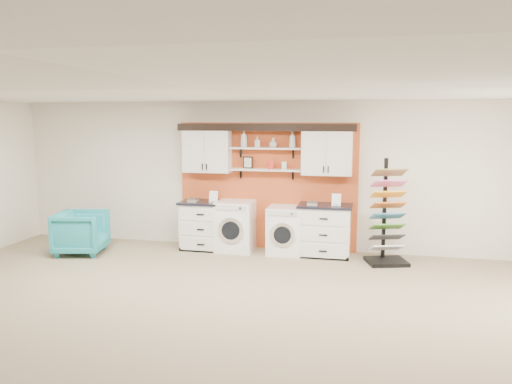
% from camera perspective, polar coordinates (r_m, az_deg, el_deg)
% --- Properties ---
extents(floor, '(10.00, 10.00, 0.00)m').
position_cam_1_polar(floor, '(6.08, -6.29, -15.66)').
color(floor, gray).
rests_on(floor, ground).
extents(ceiling, '(10.00, 10.00, 0.00)m').
position_cam_1_polar(ceiling, '(5.57, -6.76, 11.69)').
color(ceiling, white).
rests_on(ceiling, wall_back).
extents(wall_back, '(10.00, 0.00, 10.00)m').
position_cam_1_polar(wall_back, '(9.49, 1.33, 1.90)').
color(wall_back, beige).
rests_on(wall_back, floor).
extents(accent_panel, '(3.40, 0.07, 2.40)m').
position_cam_1_polar(accent_panel, '(9.48, 1.29, 0.67)').
color(accent_panel, '#BF4B20').
rests_on(accent_panel, wall_back).
extents(upper_cabinet_left, '(0.90, 0.35, 0.84)m').
position_cam_1_polar(upper_cabinet_left, '(9.53, -5.60, 4.78)').
color(upper_cabinet_left, white).
rests_on(upper_cabinet_left, wall_back).
extents(upper_cabinet_right, '(0.90, 0.35, 0.84)m').
position_cam_1_polar(upper_cabinet_right, '(9.09, 8.12, 4.57)').
color(upper_cabinet_right, white).
rests_on(upper_cabinet_right, wall_back).
extents(shelf_lower, '(1.32, 0.28, 0.03)m').
position_cam_1_polar(shelf_lower, '(9.28, 1.10, 2.56)').
color(shelf_lower, white).
rests_on(shelf_lower, wall_back).
extents(shelf_upper, '(1.32, 0.28, 0.03)m').
position_cam_1_polar(shelf_upper, '(9.25, 1.11, 5.02)').
color(shelf_upper, white).
rests_on(shelf_upper, wall_back).
extents(crown_molding, '(3.30, 0.41, 0.13)m').
position_cam_1_polar(crown_molding, '(9.25, 1.13, 7.49)').
color(crown_molding, black).
rests_on(crown_molding, wall_back).
extents(picture_frame, '(0.18, 0.02, 0.22)m').
position_cam_1_polar(picture_frame, '(9.39, -0.94, 3.39)').
color(picture_frame, black).
rests_on(picture_frame, shelf_lower).
extents(canister_red, '(0.11, 0.11, 0.16)m').
position_cam_1_polar(canister_red, '(9.25, 1.71, 3.13)').
color(canister_red, red).
rests_on(canister_red, shelf_lower).
extents(canister_cream, '(0.10, 0.10, 0.14)m').
position_cam_1_polar(canister_cream, '(9.21, 3.24, 3.03)').
color(canister_cream, silver).
rests_on(canister_cream, shelf_lower).
extents(base_cabinet_left, '(0.94, 0.66, 0.92)m').
position_cam_1_polar(base_cabinet_left, '(9.58, -5.76, -3.78)').
color(base_cabinet_left, white).
rests_on(base_cabinet_left, floor).
extents(base_cabinet_right, '(0.96, 0.66, 0.94)m').
position_cam_1_polar(base_cabinet_right, '(9.14, 7.86, -4.34)').
color(base_cabinet_right, white).
rests_on(base_cabinet_right, floor).
extents(washer, '(0.68, 0.71, 0.94)m').
position_cam_1_polar(washer, '(9.41, -2.36, -3.89)').
color(washer, white).
rests_on(washer, floor).
extents(dryer, '(0.63, 0.71, 0.88)m').
position_cam_1_polar(dryer, '(9.23, 3.38, -4.36)').
color(dryer, white).
rests_on(dryer, floor).
extents(sample_rack, '(0.79, 0.71, 1.80)m').
position_cam_1_polar(sample_rack, '(8.86, 14.73, -4.37)').
color(sample_rack, black).
rests_on(sample_rack, floor).
extents(armchair, '(1.02, 1.01, 0.79)m').
position_cam_1_polar(armchair, '(9.77, -19.32, -4.38)').
color(armchair, teal).
rests_on(armchair, floor).
extents(soap_bottle_a, '(0.16, 0.16, 0.32)m').
position_cam_1_polar(soap_bottle_a, '(9.33, -1.40, 6.12)').
color(soap_bottle_a, silver).
rests_on(soap_bottle_a, shelf_upper).
extents(soap_bottle_b, '(0.11, 0.11, 0.19)m').
position_cam_1_polar(soap_bottle_b, '(9.27, 0.15, 5.73)').
color(soap_bottle_b, silver).
rests_on(soap_bottle_b, shelf_upper).
extents(soap_bottle_c, '(0.15, 0.15, 0.18)m').
position_cam_1_polar(soap_bottle_c, '(9.22, 1.97, 5.65)').
color(soap_bottle_c, silver).
rests_on(soap_bottle_c, shelf_upper).
extents(soap_bottle_d, '(0.16, 0.16, 0.30)m').
position_cam_1_polar(soap_bottle_d, '(9.15, 4.19, 6.01)').
color(soap_bottle_d, silver).
rests_on(soap_bottle_d, shelf_upper).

